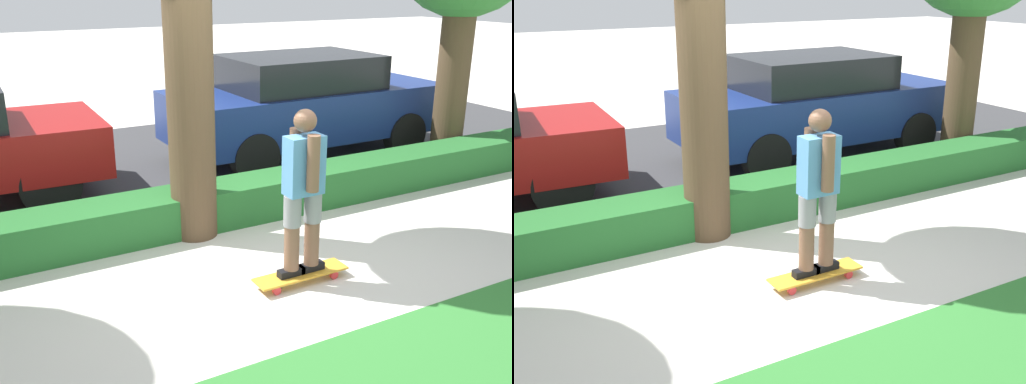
# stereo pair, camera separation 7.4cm
# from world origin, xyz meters

# --- Properties ---
(ground_plane) EXTENTS (60.00, 60.00, 0.00)m
(ground_plane) POSITION_xyz_m (0.00, 0.00, 0.00)
(ground_plane) COLOR beige
(street_asphalt) EXTENTS (16.44, 5.00, 0.01)m
(street_asphalt) POSITION_xyz_m (0.00, 4.20, 0.00)
(street_asphalt) COLOR #38383A
(street_asphalt) RESTS_ON ground_plane
(hedge_row) EXTENTS (16.44, 0.60, 0.46)m
(hedge_row) POSITION_xyz_m (0.00, 1.60, 0.23)
(hedge_row) COLOR #236028
(hedge_row) RESTS_ON ground_plane
(skateboard) EXTENTS (0.93, 0.24, 0.10)m
(skateboard) POSITION_xyz_m (0.17, -0.09, 0.08)
(skateboard) COLOR gold
(skateboard) RESTS_ON ground_plane
(skater_person) EXTENTS (0.48, 0.40, 1.55)m
(skater_person) POSITION_xyz_m (0.17, -0.09, 0.92)
(skater_person) COLOR black
(skater_person) RESTS_ON skateboard
(parked_car_middle) EXTENTS (4.38, 1.85, 1.59)m
(parked_car_middle) POSITION_xyz_m (2.53, 3.53, 0.84)
(parked_car_middle) COLOR navy
(parked_car_middle) RESTS_ON ground_plane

